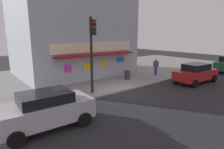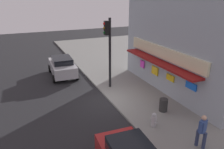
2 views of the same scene
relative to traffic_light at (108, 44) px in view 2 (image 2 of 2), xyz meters
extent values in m
plane|color=#232326|center=(1.93, -0.81, -3.36)|extent=(62.19, 62.19, 0.00)
cube|color=gray|center=(1.93, 5.99, -3.30)|extent=(41.46, 13.59, 0.12)
cube|color=#9EA8B2|center=(2.27, 7.29, 1.25)|extent=(10.39, 8.37, 8.98)
cube|color=beige|center=(2.27, 3.02, -0.39)|extent=(7.89, 0.16, 0.78)
cube|color=maroon|center=(2.27, 2.67, -0.99)|extent=(7.48, 0.90, 0.12)
cube|color=#E533CC|center=(-0.32, 3.04, -1.93)|extent=(0.54, 0.08, 0.57)
cube|color=yellow|center=(1.44, 3.04, -1.92)|extent=(0.75, 0.08, 0.58)
cube|color=yellow|center=(3.21, 3.04, -1.86)|extent=(0.75, 0.08, 0.40)
cube|color=blue|center=(5.11, 3.04, -1.69)|extent=(0.83, 0.08, 0.41)
cylinder|color=black|center=(0.00, 0.11, -0.71)|extent=(0.18, 0.18, 5.05)
cube|color=black|center=(0.00, -0.14, 1.14)|extent=(0.32, 0.28, 0.95)
sphere|color=red|center=(0.00, -0.29, 1.44)|extent=(0.18, 0.18, 0.18)
sphere|color=brown|center=(0.00, -0.29, 1.14)|extent=(0.18, 0.18, 0.18)
sphere|color=#0F4C19|center=(0.00, -0.29, 0.84)|extent=(0.18, 0.18, 0.18)
cylinder|color=#B2B2B7|center=(5.79, 0.12, -2.94)|extent=(0.28, 0.28, 0.60)
sphere|color=#B2B2B7|center=(5.79, 0.12, -2.56)|extent=(0.24, 0.24, 0.24)
cylinder|color=#B2B2B7|center=(5.59, 0.12, -2.91)|extent=(0.12, 0.10, 0.10)
cylinder|color=#B2B2B7|center=(5.99, 0.12, -2.91)|extent=(0.12, 0.10, 0.10)
cylinder|color=#2D2D2D|center=(4.63, 1.56, -2.85)|extent=(0.50, 0.50, 0.77)
cylinder|color=navy|center=(8.20, 1.17, -2.83)|extent=(0.21, 0.21, 0.82)
cylinder|color=navy|center=(7.90, 1.05, -2.83)|extent=(0.21, 0.21, 0.82)
cube|color=#334C8C|center=(8.05, 1.11, -2.14)|extent=(0.37, 0.45, 0.56)
sphere|color=tan|center=(8.05, 1.11, -1.72)|extent=(0.22, 0.22, 0.22)
cylinder|color=#334C8C|center=(7.97, 1.30, -2.16)|extent=(0.13, 0.13, 0.50)
cylinder|color=#334C8C|center=(8.13, 0.91, -2.16)|extent=(0.13, 0.13, 0.50)
cube|color=#B7B7BC|center=(-4.12, -2.57, -2.61)|extent=(4.05, 1.99, 0.85)
cube|color=black|center=(-4.12, -2.57, -1.96)|extent=(2.21, 1.63, 0.45)
cylinder|color=black|center=(-2.69, -1.70, -3.04)|extent=(0.65, 0.24, 0.64)
cylinder|color=black|center=(-2.76, -3.55, -3.04)|extent=(0.65, 0.24, 0.64)
cylinder|color=black|center=(-5.48, -1.59, -3.04)|extent=(0.65, 0.24, 0.64)
cylinder|color=black|center=(-5.54, -3.44, -3.04)|extent=(0.65, 0.24, 0.64)
cylinder|color=black|center=(7.25, -1.71, -3.04)|extent=(0.65, 0.25, 0.64)
camera|label=1|loc=(-6.69, -10.46, 0.72)|focal=30.22mm
camera|label=2|loc=(14.08, -5.89, 3.33)|focal=35.48mm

